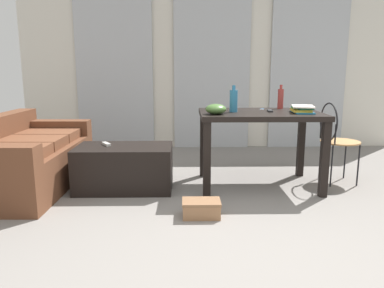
{
  "coord_description": "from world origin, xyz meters",
  "views": [
    {
      "loc": [
        -0.4,
        -2.23,
        1.18
      ],
      "look_at": [
        -0.33,
        1.56,
        0.42
      ],
      "focal_mm": 34.74,
      "sensor_mm": 36.0,
      "label": 1
    }
  ],
  "objects_px": {
    "craft_table": "(259,123)",
    "shoebox": "(201,208)",
    "bottle_near": "(234,101)",
    "scissors": "(262,109)",
    "tv_remote_primary": "(106,144)",
    "coffee_table": "(125,168)",
    "wire_chair": "(335,134)",
    "tv_remote_on_table": "(270,111)",
    "book_stack": "(302,109)",
    "couch": "(24,159)",
    "bowl": "(216,109)",
    "bottle_far": "(281,98)"
  },
  "relations": [
    {
      "from": "bottle_near",
      "to": "bowl",
      "type": "relative_size",
      "value": 1.33
    },
    {
      "from": "craft_table",
      "to": "bottle_far",
      "type": "height_order",
      "value": "bottle_far"
    },
    {
      "from": "craft_table",
      "to": "shoebox",
      "type": "distance_m",
      "value": 1.19
    },
    {
      "from": "shoebox",
      "to": "bowl",
      "type": "bearing_deg",
      "value": 75.64
    },
    {
      "from": "bottle_near",
      "to": "scissors",
      "type": "distance_m",
      "value": 0.44
    },
    {
      "from": "bowl",
      "to": "tv_remote_primary",
      "type": "bearing_deg",
      "value": 171.3
    },
    {
      "from": "bottle_far",
      "to": "scissors",
      "type": "relative_size",
      "value": 2.22
    },
    {
      "from": "couch",
      "to": "craft_table",
      "type": "distance_m",
      "value": 2.42
    },
    {
      "from": "book_stack",
      "to": "craft_table",
      "type": "bearing_deg",
      "value": 166.78
    },
    {
      "from": "tv_remote_primary",
      "to": "tv_remote_on_table",
      "type": "bearing_deg",
      "value": -28.82
    },
    {
      "from": "coffee_table",
      "to": "wire_chair",
      "type": "bearing_deg",
      "value": 4.58
    },
    {
      "from": "wire_chair",
      "to": "bottle_near",
      "type": "xyz_separation_m",
      "value": [
        -1.08,
        -0.1,
        0.36
      ]
    },
    {
      "from": "craft_table",
      "to": "coffee_table",
      "type": "bearing_deg",
      "value": -176.49
    },
    {
      "from": "tv_remote_primary",
      "to": "shoebox",
      "type": "height_order",
      "value": "tv_remote_primary"
    },
    {
      "from": "tv_remote_on_table",
      "to": "tv_remote_primary",
      "type": "bearing_deg",
      "value": -171.78
    },
    {
      "from": "coffee_table",
      "to": "craft_table",
      "type": "relative_size",
      "value": 0.79
    },
    {
      "from": "bottle_far",
      "to": "craft_table",
      "type": "bearing_deg",
      "value": -132.13
    },
    {
      "from": "coffee_table",
      "to": "craft_table",
      "type": "xyz_separation_m",
      "value": [
        1.36,
        0.08,
        0.44
      ]
    },
    {
      "from": "book_stack",
      "to": "couch",
      "type": "bearing_deg",
      "value": 178.34
    },
    {
      "from": "coffee_table",
      "to": "tv_remote_on_table",
      "type": "distance_m",
      "value": 1.57
    },
    {
      "from": "bottle_far",
      "to": "wire_chair",
      "type": "bearing_deg",
      "value": -22.94
    },
    {
      "from": "coffee_table",
      "to": "bowl",
      "type": "height_order",
      "value": "bowl"
    },
    {
      "from": "couch",
      "to": "bowl",
      "type": "bearing_deg",
      "value": -5.59
    },
    {
      "from": "couch",
      "to": "shoebox",
      "type": "bearing_deg",
      "value": -24.85
    },
    {
      "from": "scissors",
      "to": "shoebox",
      "type": "height_order",
      "value": "scissors"
    },
    {
      "from": "couch",
      "to": "tv_remote_on_table",
      "type": "bearing_deg",
      "value": 0.59
    },
    {
      "from": "book_stack",
      "to": "scissors",
      "type": "bearing_deg",
      "value": 133.69
    },
    {
      "from": "wire_chair",
      "to": "tv_remote_on_table",
      "type": "height_order",
      "value": "wire_chair"
    },
    {
      "from": "craft_table",
      "to": "tv_remote_on_table",
      "type": "distance_m",
      "value": 0.16
    },
    {
      "from": "tv_remote_on_table",
      "to": "scissors",
      "type": "height_order",
      "value": "tv_remote_on_table"
    },
    {
      "from": "bowl",
      "to": "tv_remote_primary",
      "type": "xyz_separation_m",
      "value": [
        -1.08,
        0.17,
        -0.37
      ]
    },
    {
      "from": "bowl",
      "to": "shoebox",
      "type": "height_order",
      "value": "bowl"
    },
    {
      "from": "book_stack",
      "to": "scissors",
      "type": "distance_m",
      "value": 0.47
    },
    {
      "from": "bottle_near",
      "to": "scissors",
      "type": "height_order",
      "value": "bottle_near"
    },
    {
      "from": "scissors",
      "to": "shoebox",
      "type": "distance_m",
      "value": 1.46
    },
    {
      "from": "craft_table",
      "to": "tv_remote_primary",
      "type": "distance_m",
      "value": 1.56
    },
    {
      "from": "wire_chair",
      "to": "tv_remote_on_table",
      "type": "relative_size",
      "value": 5.62
    },
    {
      "from": "wire_chair",
      "to": "shoebox",
      "type": "relative_size",
      "value": 2.73
    },
    {
      "from": "book_stack",
      "to": "wire_chair",
      "type": "bearing_deg",
      "value": 23.9
    },
    {
      "from": "bottle_far",
      "to": "tv_remote_primary",
      "type": "distance_m",
      "value": 1.91
    },
    {
      "from": "craft_table",
      "to": "wire_chair",
      "type": "distance_m",
      "value": 0.83
    },
    {
      "from": "book_stack",
      "to": "bowl",
      "type": "bearing_deg",
      "value": -172.8
    },
    {
      "from": "craft_table",
      "to": "tv_remote_primary",
      "type": "relative_size",
      "value": 7.86
    },
    {
      "from": "tv_remote_primary",
      "to": "coffee_table",
      "type": "bearing_deg",
      "value": -45.21
    },
    {
      "from": "wire_chair",
      "to": "bottle_near",
      "type": "height_order",
      "value": "bottle_near"
    },
    {
      "from": "scissors",
      "to": "shoebox",
      "type": "relative_size",
      "value": 0.37
    },
    {
      "from": "couch",
      "to": "book_stack",
      "type": "xyz_separation_m",
      "value": [
        2.78,
        -0.08,
        0.51
      ]
    },
    {
      "from": "book_stack",
      "to": "tv_remote_primary",
      "type": "distance_m",
      "value": 1.97
    },
    {
      "from": "bottle_near",
      "to": "tv_remote_on_table",
      "type": "height_order",
      "value": "bottle_near"
    },
    {
      "from": "couch",
      "to": "craft_table",
      "type": "bearing_deg",
      "value": 0.3
    }
  ]
}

